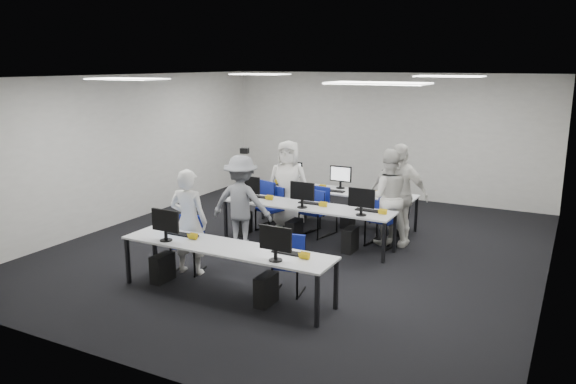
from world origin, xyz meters
The scene contains 23 objects.
room centered at (0.00, 0.00, 1.50)m, with size 9.00×9.02×3.00m.
ceiling_panels centered at (0.00, 0.00, 2.98)m, with size 5.20×4.60×0.02m.
desk_front centered at (0.00, -2.40, 0.68)m, with size 3.20×0.70×0.73m.
desk_mid centered at (0.00, 0.20, 0.68)m, with size 3.20×0.70×0.73m.
desk_back centered at (0.00, 1.60, 0.68)m, with size 3.20×0.70×0.73m.
equipment_front centered at (-0.19, -2.42, 0.36)m, with size 2.51×0.41×1.19m.
equipment_mid centered at (-0.19, 0.18, 0.36)m, with size 2.91×0.41×1.19m.
equipment_back centered at (0.19, 1.62, 0.36)m, with size 2.91×0.41×1.19m.
chair_0 centered at (-1.06, -1.88, 0.28)m, with size 0.52×0.55×0.87m.
chair_1 centered at (0.73, -1.89, 0.26)m, with size 0.48×0.51×0.82m.
chair_2 centered at (-1.01, 0.66, 0.27)m, with size 0.53×0.55×0.85m.
chair_3 centered at (-0.10, 0.76, 0.29)m, with size 0.49×0.53×0.92m.
chair_4 centered at (1.25, 0.79, 0.31)m, with size 0.58×0.61×0.97m.
chair_5 centered at (-1.10, 0.99, 0.30)m, with size 0.59×0.62×0.95m.
chair_6 centered at (-0.03, 0.92, 0.28)m, with size 0.53×0.56×0.90m.
chair_7 centered at (1.18, 0.97, 0.26)m, with size 0.41×0.44×0.82m.
handbag centered at (-1.19, 0.11, 0.88)m, with size 0.37×0.23×0.30m, color #986F4E.
student_0 centered at (-1.00, -1.92, 0.83)m, with size 0.61×0.40×1.66m, color white.
student_1 centered at (1.28, 0.92, 0.88)m, with size 0.85×0.66×1.75m, color white.
student_2 centered at (-0.80, 1.01, 0.87)m, with size 0.86×0.56×1.75m, color white.
student_3 centered at (1.44, 0.99, 0.92)m, with size 1.08×0.45×1.85m, color white.
photographer centered at (-0.90, -0.55, 0.84)m, with size 1.08×0.62×1.68m, color gray.
dslr_camera centered at (-0.93, -0.37, 1.73)m, with size 0.14×0.18×0.10m, color black.
Camera 1 is at (4.23, -8.58, 3.23)m, focal length 35.00 mm.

